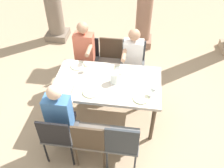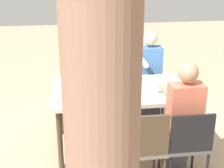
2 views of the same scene
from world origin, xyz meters
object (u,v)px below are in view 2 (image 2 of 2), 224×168
(plate_0, at_px, (172,96))
(wine_glass_3, at_px, (62,78))
(chair_mid_north, at_px, (143,145))
(diner_woman_green, at_px, (150,75))
(diner_man_white, at_px, (98,125))
(stone_column_centre, at_px, (102,151))
(dining_table, at_px, (120,95))
(chair_mid_south, at_px, (117,82))
(chair_west_south, at_px, (146,80))
(plate_3, at_px, (75,82))
(plate_2, at_px, (109,99))
(chair_east_north, at_px, (100,148))
(diner_guest_third, at_px, (182,118))
(water_pitcher, at_px, (112,84))
(chair_west_north, at_px, (187,142))
(plate_1, at_px, (133,80))
(wine_glass_0, at_px, (156,85))
(chair_east_south, at_px, (88,82))

(plate_0, distance_m, wine_glass_3, 1.33)
(chair_mid_north, xyz_separation_m, diner_woman_green, (-0.44, -1.58, 0.15))
(diner_man_white, bearing_deg, stone_column_centre, 85.59)
(dining_table, relative_size, wine_glass_3, 10.67)
(chair_mid_north, bearing_deg, chair_mid_south, -90.00)
(chair_west_south, relative_size, plate_3, 3.92)
(plate_2, xyz_separation_m, wine_glass_3, (0.51, -0.50, 0.10))
(chair_east_north, xyz_separation_m, wine_glass_3, (0.35, -1.09, 0.34))
(chair_mid_north, xyz_separation_m, diner_guest_third, (-0.44, -0.19, 0.17))
(diner_guest_third, height_order, water_pitcher, diner_guest_third)
(chair_mid_south, xyz_separation_m, chair_east_north, (0.42, 1.78, 0.01))
(chair_mid_south, relative_size, diner_man_white, 0.71)
(diner_guest_third, bearing_deg, diner_woman_green, -90.00)
(plate_0, xyz_separation_m, water_pitcher, (0.64, -0.30, 0.07))
(plate_0, xyz_separation_m, plate_2, (0.71, -0.01, 0.00))
(chair_west_north, height_order, plate_2, chair_west_north)
(chair_west_south, bearing_deg, diner_guest_third, 89.89)
(stone_column_centre, bearing_deg, diner_guest_third, -121.00)
(chair_east_north, distance_m, diner_man_white, 0.24)
(plate_0, distance_m, plate_3, 1.22)
(diner_woman_green, distance_m, plate_1, 0.54)
(diner_woman_green, xyz_separation_m, wine_glass_0, (0.15, 0.90, 0.20))
(diner_man_white, distance_m, wine_glass_0, 0.88)
(chair_mid_south, relative_size, plate_0, 3.86)
(chair_west_north, relative_size, chair_mid_north, 0.98)
(dining_table, relative_size, chair_west_south, 1.80)
(stone_column_centre, bearing_deg, wine_glass_3, -84.89)
(chair_mid_north, distance_m, diner_man_white, 0.49)
(plate_1, xyz_separation_m, water_pitcher, (0.30, 0.28, 0.07))
(chair_mid_south, bearing_deg, plate_3, 43.79)
(chair_west_north, height_order, water_pitcher, water_pitcher)
(plate_1, bearing_deg, chair_mid_north, 84.67)
(dining_table, xyz_separation_m, wine_glass_3, (0.68, -0.20, 0.18))
(chair_mid_south, bearing_deg, stone_column_centre, 80.38)
(diner_woman_green, bearing_deg, chair_west_south, -90.87)
(chair_mid_south, bearing_deg, plate_1, 99.97)
(chair_mid_south, relative_size, chair_east_south, 0.96)
(chair_mid_south, distance_m, diner_woman_green, 0.51)
(wine_glass_0, bearing_deg, plate_2, 9.77)
(chair_east_north, height_order, plate_3, chair_east_north)
(chair_west_south, height_order, chair_mid_south, chair_west_south)
(diner_man_white, height_order, plate_2, diner_man_white)
(diner_woman_green, xyz_separation_m, wine_glass_3, (1.21, 0.49, 0.19))
(plate_3, bearing_deg, wine_glass_3, 31.95)
(chair_east_north, bearing_deg, chair_west_south, -115.88)
(chair_mid_north, height_order, wine_glass_3, wine_glass_3)
(wine_glass_3, bearing_deg, chair_west_south, -150.45)
(diner_guest_third, xyz_separation_m, plate_0, (-0.01, -0.40, 0.07))
(wine_glass_0, distance_m, wine_glass_3, 1.13)
(chair_mid_north, relative_size, plate_2, 4.04)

